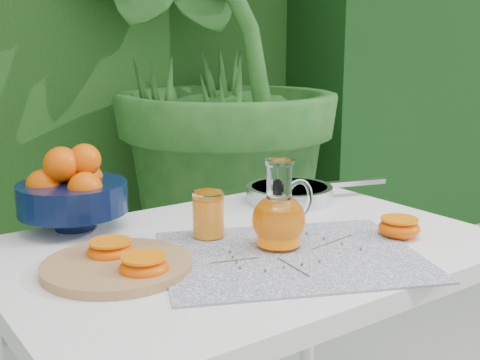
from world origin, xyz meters
TOP-DOWN VIEW (x-y plane):
  - potted_plant_right at (0.80, 1.21)m, footprint 3.03×3.03m
  - white_table at (0.13, -0.06)m, footprint 1.00×0.70m
  - placemat at (0.15, -0.18)m, footprint 0.60×0.55m
  - cutting_board at (-0.15, -0.05)m, footprint 0.36×0.36m
  - fruit_bowl at (-0.13, 0.24)m, footprint 0.27×0.27m
  - juice_pitcher at (0.16, -0.13)m, footprint 0.16×0.12m
  - juice_tumbler at (0.08, 0.01)m, footprint 0.08×0.08m
  - saute_pan at (0.42, 0.14)m, footprint 0.41×0.28m
  - orange_halves at (0.05, -0.11)m, footprint 0.65×0.31m
  - thyme_sprigs at (0.14, -0.18)m, footprint 0.33×0.18m

SIDE VIEW (x-z plane):
  - white_table at x=0.13m, z-range 0.29..1.04m
  - placemat at x=0.15m, z-range 0.75..0.75m
  - thyme_sprigs at x=0.14m, z-range 0.75..0.76m
  - cutting_board at x=-0.15m, z-range 0.75..0.77m
  - orange_halves at x=0.05m, z-range 0.75..0.79m
  - saute_pan at x=0.42m, z-range 0.75..0.79m
  - juice_tumbler at x=0.08m, z-range 0.75..0.85m
  - juice_pitcher at x=0.16m, z-range 0.73..0.90m
  - fruit_bowl at x=-0.13m, z-range 0.74..0.93m
  - potted_plant_right at x=0.80m, z-range 0.00..2.17m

